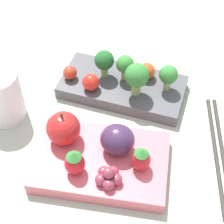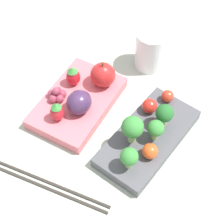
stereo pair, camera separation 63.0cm
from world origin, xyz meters
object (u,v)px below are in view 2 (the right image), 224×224
Objects in this scene: grape_cluster at (57,94)px; chopsticks_pair at (50,186)px; strawberry_0 at (73,76)px; drinking_cup at (151,49)px; bento_box_savoury at (149,137)px; broccoli_floret_1 at (129,157)px; broccoli_floret_0 at (164,114)px; cherry_tomato_0 at (168,96)px; cherry_tomato_1 at (150,106)px; strawberry_1 at (57,112)px; bento_box_fruit at (78,102)px; broccoli_floret_2 at (155,130)px; plum at (79,102)px; broccoli_floret_3 at (133,128)px; apple at (103,75)px; cherry_tomato_2 at (150,151)px.

grape_cluster is 0.17m from chopsticks_pair.
drinking_cup reaches higher than strawberry_0.
strawberry_0 is at bearing -93.81° from bento_box_savoury.
chopsticks_pair is at bearing -42.13° from broccoli_floret_1.
broccoli_floret_0 is at bearing 40.08° from drinking_cup.
cherry_tomato_0 is 0.84× the size of cherry_tomato_1.
broccoli_floret_0 reaches higher than cherry_tomato_0.
strawberry_1 is at bearing -57.70° from broccoli_floret_0.
broccoli_floret_0 is (-0.04, 0.16, 0.04)m from bento_box_fruit.
broccoli_floret_2 is at bearing 85.05° from strawberry_0.
plum is (-0.04, 0.02, 0.00)m from strawberry_1.
strawberry_1 is at bearing -146.15° from chopsticks_pair.
broccoli_floret_0 reaches higher than chopsticks_pair.
broccoli_floret_2 reaches higher than cherry_tomato_1.
cherry_tomato_0 is at bearing 178.31° from broccoli_floret_3.
grape_cluster is at bearing -55.09° from cherry_tomato_0.
broccoli_floret_2 is 1.11× the size of strawberry_1.
cherry_tomato_0 is at bearing 113.08° from strawberry_0.
plum is (0.08, 0.00, -0.00)m from apple.
cherry_tomato_1 is at bearing 125.54° from plum.
broccoli_floret_2 is 0.19m from strawberry_0.
plum is 0.23× the size of chopsticks_pair.
strawberry_1 is at bearing -47.70° from cherry_tomato_1.
drinking_cup is at bearing 151.52° from strawberry_0.
strawberry_1 is 0.05m from grape_cluster.
bento_box_fruit is at bearing -156.13° from chopsticks_pair.
broccoli_floret_0 is 0.19m from strawberry_0.
broccoli_floret_0 reaches higher than grape_cluster.
cherry_tomato_0 reaches higher than bento_box_savoury.
broccoli_floret_3 is 2.50× the size of cherry_tomato_0.
bento_box_savoury is 0.15m from apple.
broccoli_floret_2 is at bearing 98.72° from grape_cluster.
bento_box_fruit is 0.07m from apple.
broccoli_floret_2 is at bearing 150.84° from chopsticks_pair.
broccoli_floret_0 reaches higher than bento_box_fruit.
strawberry_0 is (-0.05, -0.20, 0.01)m from cherry_tomato_2.
cherry_tomato_1 is at bearing 31.76° from drinking_cup.
broccoli_floret_3 is at bearing -50.38° from broccoli_floret_2.
broccoli_floret_3 is at bearing -100.76° from cherry_tomato_2.
broccoli_floret_1 is 0.26m from drinking_cup.
plum reaches higher than chopsticks_pair.
broccoli_floret_0 is 0.20m from grape_cluster.
broccoli_floret_3 is at bearing 155.89° from chopsticks_pair.
broccoli_floret_0 is at bearing 156.18° from chopsticks_pair.
apple is (0.04, -0.12, 0.01)m from cherry_tomato_0.
plum is (0.00, -0.11, -0.01)m from broccoli_floret_3.
cherry_tomato_2 reaches higher than bento_box_savoury.
strawberry_1 reaches higher than cherry_tomato_2.
broccoli_floret_0 reaches higher than broccoli_floret_2.
cherry_tomato_1 is 0.69× the size of strawberry_1.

